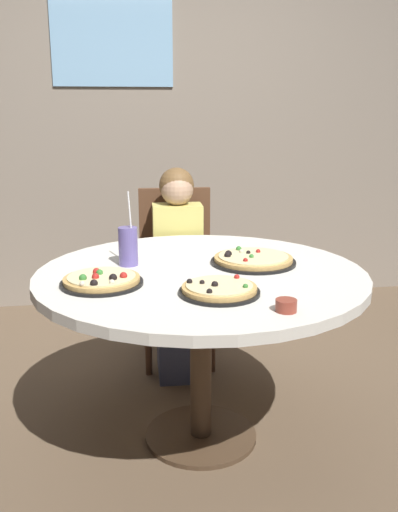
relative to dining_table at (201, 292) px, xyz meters
The scene contains 10 objects.
ground_plane 0.66m from the dining_table, ahead, with size 8.00×8.00×0.00m, color brown.
wall_with_window 2.07m from the dining_table, 90.05° to the left, with size 5.20×0.14×2.90m.
dining_table is the anchor object (origin of this frame).
chair_wooden 0.89m from the dining_table, 89.74° to the left, with size 0.42×0.42×0.95m.
diner_child 0.72m from the dining_table, 90.27° to the left, with size 0.27×0.42×1.08m.
pizza_veggie 0.31m from the dining_table, 86.46° to the right, with size 0.29×0.29×0.05m.
pizza_cheese 0.42m from the dining_table, 163.15° to the right, with size 0.31×0.31×0.05m.
pizza_pepperoni 0.27m from the dining_table, 19.32° to the left, with size 0.36×0.36×0.05m.
soda_cup 0.36m from the dining_table, 154.06° to the left, with size 0.08×0.08×0.31m.
sauce_bowl 0.54m from the dining_table, 68.45° to the right, with size 0.07×0.07×0.04m, color brown.
Camera 1 is at (-0.35, -2.15, 1.39)m, focal length 39.79 mm.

